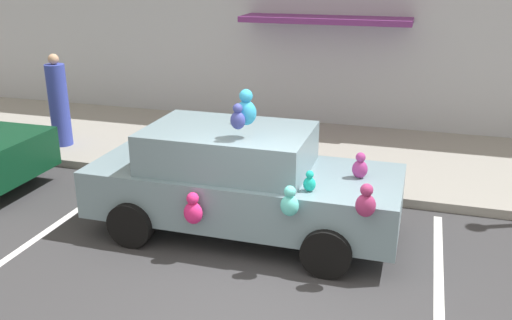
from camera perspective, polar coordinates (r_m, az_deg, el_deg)
ground_plane at (r=6.71m, az=1.78°, el=-13.76°), size 60.00×60.00×0.00m
sidewalk at (r=11.12m, az=8.56°, el=0.44°), size 24.00×4.00×0.15m
parking_stripe_front at (r=7.42m, az=18.27°, el=-11.31°), size 0.12×3.60×0.01m
parking_stripe_rear at (r=8.95m, az=-19.32°, el=-5.90°), size 0.12×3.60×0.01m
plush_covered_car at (r=7.82m, az=-1.64°, el=-2.11°), size 4.35×2.00×2.18m
teddy_bear_on_sidewalk at (r=10.35m, az=-4.15°, el=1.73°), size 0.41×0.35×0.79m
pedestrian_near_shopfront at (r=11.89m, az=-19.62°, el=5.47°), size 0.39×0.39×1.86m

